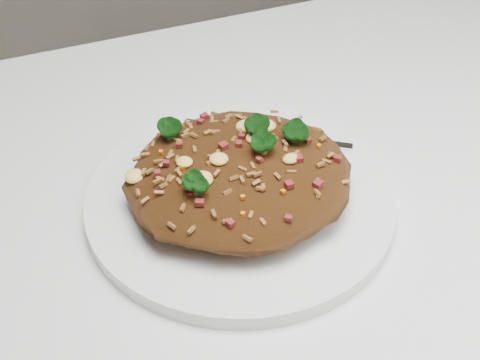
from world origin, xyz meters
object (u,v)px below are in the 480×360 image
(plate, at_px, (240,199))
(dining_table, at_px, (278,332))
(fork, at_px, (274,137))
(fried_rice, at_px, (240,169))

(plate, bearing_deg, dining_table, -85.55)
(dining_table, height_order, fork, fork)
(plate, xyz_separation_m, fried_rice, (0.00, 0.00, 0.03))
(dining_table, height_order, fried_rice, fried_rice)
(fried_rice, bearing_deg, dining_table, -85.62)
(plate, distance_m, fried_rice, 0.03)
(dining_table, relative_size, plate, 4.55)
(fried_rice, bearing_deg, fork, 44.88)
(fried_rice, relative_size, fork, 1.34)
(dining_table, xyz_separation_m, plate, (-0.01, 0.07, 0.10))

